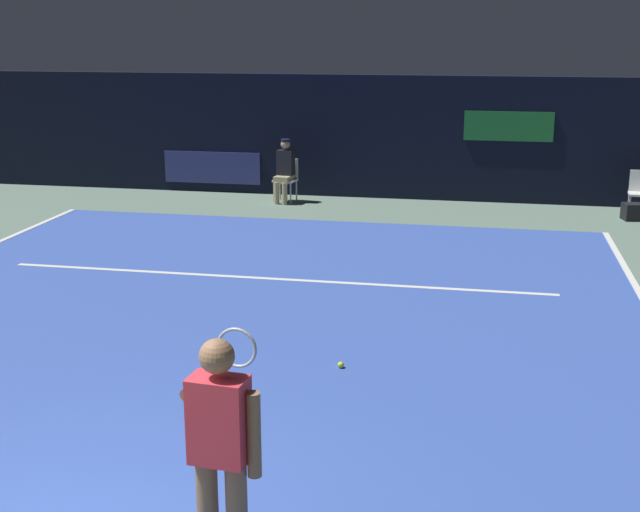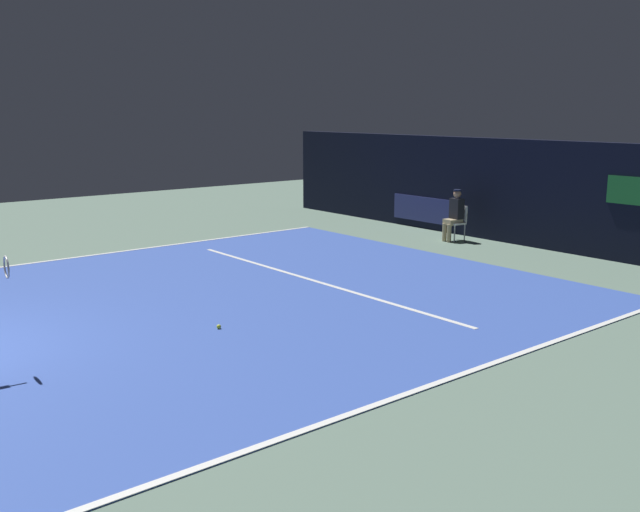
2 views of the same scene
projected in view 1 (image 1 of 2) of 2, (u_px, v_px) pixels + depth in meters
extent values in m
plane|color=slate|center=(230.00, 329.00, 10.17)|extent=(32.83, 32.83, 0.00)
cube|color=#3856B2|center=(230.00, 329.00, 10.17)|extent=(10.36, 12.05, 0.01)
cube|color=white|center=(273.00, 279.00, 12.17)|extent=(8.08, 0.10, 0.01)
cube|color=black|center=(346.00, 136.00, 17.98)|extent=(17.00, 0.30, 2.60)
cube|color=navy|center=(212.00, 168.00, 18.57)|extent=(2.20, 0.04, 0.70)
cube|color=#1E6B2D|center=(509.00, 126.00, 17.12)|extent=(1.80, 0.04, 0.60)
cube|color=#D8333F|center=(219.00, 420.00, 5.16)|extent=(0.38, 0.25, 0.56)
sphere|color=#8C6647|center=(217.00, 356.00, 5.04)|extent=(0.22, 0.22, 0.22)
cylinder|color=#8C6647|center=(203.00, 380.00, 5.37)|extent=(0.14, 0.51, 0.09)
cylinder|color=#8C6647|center=(254.00, 435.00, 5.13)|extent=(0.09, 0.09, 0.56)
cylinder|color=black|center=(221.00, 362.00, 5.65)|extent=(0.06, 0.30, 0.03)
torus|color=#B2B2B7|center=(237.00, 348.00, 5.91)|extent=(0.30, 0.05, 0.30)
cube|color=white|center=(285.00, 180.00, 17.52)|extent=(0.49, 0.46, 0.04)
cube|color=white|center=(289.00, 168.00, 17.64)|extent=(0.42, 0.09, 0.42)
cylinder|color=#B2B2B7|center=(274.00, 192.00, 17.48)|extent=(0.03, 0.03, 0.46)
cylinder|color=#B2B2B7|center=(291.00, 193.00, 17.36)|extent=(0.03, 0.03, 0.46)
cylinder|color=#B2B2B7|center=(280.00, 189.00, 17.79)|extent=(0.03, 0.03, 0.46)
cylinder|color=#B2B2B7|center=(296.00, 190.00, 17.67)|extent=(0.03, 0.03, 0.46)
cube|color=tan|center=(284.00, 179.00, 17.43)|extent=(0.37, 0.44, 0.14)
cylinder|color=tan|center=(277.00, 193.00, 17.37)|extent=(0.11, 0.11, 0.46)
cylinder|color=tan|center=(285.00, 194.00, 17.31)|extent=(0.11, 0.11, 0.46)
cube|color=black|center=(286.00, 163.00, 17.45)|extent=(0.37, 0.27, 0.52)
sphere|color=tan|center=(285.00, 144.00, 17.35)|extent=(0.20, 0.20, 0.20)
cylinder|color=#141933|center=(285.00, 140.00, 17.33)|extent=(0.19, 0.19, 0.04)
cube|color=white|center=(640.00, 194.00, 16.15)|extent=(0.47, 0.43, 0.04)
cylinder|color=#B2B2B7|center=(630.00, 207.00, 16.10)|extent=(0.03, 0.03, 0.44)
cylinder|color=#B2B2B7|center=(628.00, 203.00, 16.42)|extent=(0.03, 0.03, 0.44)
sphere|color=#CCE033|center=(341.00, 365.00, 8.97)|extent=(0.07, 0.07, 0.07)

